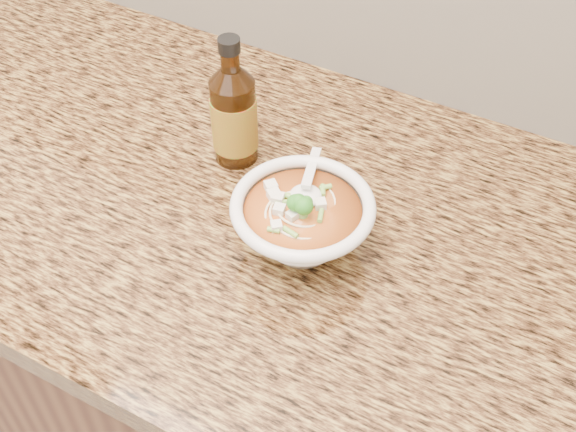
% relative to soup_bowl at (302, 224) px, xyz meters
% --- Properties ---
extents(cabinet, '(4.00, 0.65, 0.86)m').
position_rel_soup_bowl_xyz_m(cabinet, '(-0.33, 0.05, -0.51)').
color(cabinet, '#351A0F').
rests_on(cabinet, ground).
extents(counter_slab, '(4.00, 0.68, 0.04)m').
position_rel_soup_bowl_xyz_m(counter_slab, '(-0.33, 0.05, -0.06)').
color(counter_slab, olive).
rests_on(counter_slab, cabinet).
extents(soup_bowl, '(0.17, 0.20, 0.10)m').
position_rel_soup_bowl_xyz_m(soup_bowl, '(0.00, 0.00, 0.00)').
color(soup_bowl, white).
rests_on(soup_bowl, counter_slab).
extents(hot_sauce_bottle, '(0.07, 0.07, 0.19)m').
position_rel_soup_bowl_xyz_m(hot_sauce_bottle, '(-0.16, 0.11, 0.03)').
color(hot_sauce_bottle, '#381C07').
rests_on(hot_sauce_bottle, counter_slab).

